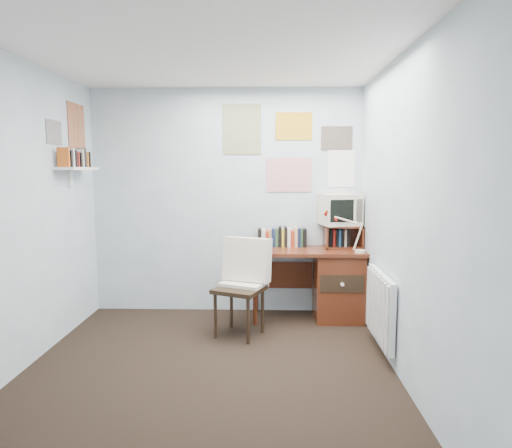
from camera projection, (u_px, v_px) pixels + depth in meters
The scene contains 15 objects.
ground at pixel (206, 379), 3.53m from camera, with size 3.50×3.50×0.00m, color black.
back_wall at pixel (226, 202), 5.12m from camera, with size 3.00×0.02×2.50m, color silver.
left_wall at pixel (5, 218), 3.42m from camera, with size 0.02×3.50×2.50m, color silver.
right_wall at pixel (408, 220), 3.34m from camera, with size 0.02×3.50×2.50m, color silver.
ceiling at pixel (202, 44), 3.23m from camera, with size 3.00×3.50×0.02m, color white.
desk at pixel (333, 282), 4.92m from camera, with size 1.20×0.55×0.76m.
desk_chair at pixel (239, 289), 4.40m from camera, with size 0.47×0.45×0.92m, color black.
desk_lamp at pixel (361, 234), 4.66m from camera, with size 0.28×0.24×0.40m, color red.
tv_riser at pixel (343, 236), 4.96m from camera, with size 0.40×0.30×0.25m, color #592514.
crt_tv at pixel (340, 208), 4.95m from camera, with size 0.39×0.36×0.37m, color beige.
book_row at pixel (285, 237), 5.05m from camera, with size 0.60×0.14×0.22m, color #592514.
radiator at pixel (381, 307), 3.98m from camera, with size 0.09×0.80×0.60m, color white.
wall_shelf at pixel (77, 169), 4.47m from camera, with size 0.20×0.62×0.24m, color white.
posters_back at pixel (289, 148), 5.02m from camera, with size 1.20×0.01×0.90m, color white.
posters_left at pixel (66, 129), 4.42m from camera, with size 0.01×0.70×0.60m, color white.
Camera 1 is at (0.48, -3.35, 1.62)m, focal length 32.00 mm.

